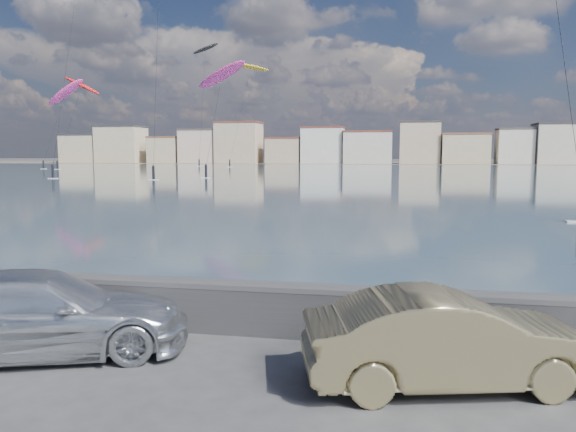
# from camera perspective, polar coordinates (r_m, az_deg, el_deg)

# --- Properties ---
(ground) EXTENTS (700.00, 700.00, 0.00)m
(ground) POSITION_cam_1_polar(r_m,az_deg,el_deg) (9.00, -11.60, -16.81)
(ground) COLOR #333335
(ground) RESTS_ON ground
(bay_water) EXTENTS (500.00, 177.00, 0.00)m
(bay_water) POSITION_cam_1_polar(r_m,az_deg,el_deg) (99.24, 8.97, 4.28)
(bay_water) COLOR #3D5A68
(bay_water) RESTS_ON ground
(far_shore_strip) EXTENTS (500.00, 60.00, 0.00)m
(far_shore_strip) POSITION_cam_1_polar(r_m,az_deg,el_deg) (207.68, 9.97, 5.32)
(far_shore_strip) COLOR #4C473D
(far_shore_strip) RESTS_ON ground
(seawall) EXTENTS (400.00, 0.36, 1.08)m
(seawall) POSITION_cam_1_polar(r_m,az_deg,el_deg) (11.21, -6.35, -8.88)
(seawall) COLOR #28282B
(seawall) RESTS_ON ground
(far_buildings) EXTENTS (240.79, 13.26, 14.60)m
(far_buildings) POSITION_cam_1_polar(r_m,az_deg,el_deg) (193.65, 10.33, 7.03)
(far_buildings) COLOR beige
(far_buildings) RESTS_ON ground
(car_silver) EXTENTS (5.45, 3.76, 1.47)m
(car_silver) POSITION_cam_1_polar(r_m,az_deg,el_deg) (10.86, -23.77, -9.06)
(car_silver) COLOR silver
(car_silver) RESTS_ON ground
(car_champagne) EXTENTS (4.63, 2.58, 1.44)m
(car_champagne) POSITION_cam_1_polar(r_m,az_deg,el_deg) (9.01, 16.05, -11.99)
(car_champagne) COLOR tan
(car_champagne) RESTS_ON ground
(kitesurfer_9) EXTENTS (10.41, 15.80, 27.96)m
(kitesurfer_9) POSITION_cam_1_polar(r_m,az_deg,el_deg) (156.36, -3.82, 14.80)
(kitesurfer_9) COLOR #BF8C19
(kitesurfer_9) RESTS_ON ground
(kitesurfer_11) EXTENTS (9.58, 14.84, 18.77)m
(kitesurfer_11) POSITION_cam_1_polar(r_m,az_deg,el_deg) (93.48, -6.77, 13.96)
(kitesurfer_11) COLOR #E5338C
(kitesurfer_11) RESTS_ON ground
(kitesurfer_13) EXTENTS (7.30, 12.30, 35.21)m
(kitesurfer_13) POSITION_cam_1_polar(r_m,az_deg,el_deg) (166.42, -8.36, 16.26)
(kitesurfer_13) COLOR black
(kitesurfer_13) RESTS_ON ground
(kitesurfer_17) EXTENTS (9.80, 11.99, 21.89)m
(kitesurfer_17) POSITION_cam_1_polar(r_m,az_deg,el_deg) (147.32, -21.66, 11.57)
(kitesurfer_17) COLOR #E5338C
(kitesurfer_17) RESTS_ON ground
(kitesurfer_18) EXTENTS (9.55, 15.31, 22.34)m
(kitesurfer_18) POSITION_cam_1_polar(r_m,az_deg,el_deg) (146.90, -20.21, 12.25)
(kitesurfer_18) COLOR red
(kitesurfer_18) RESTS_ON ground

